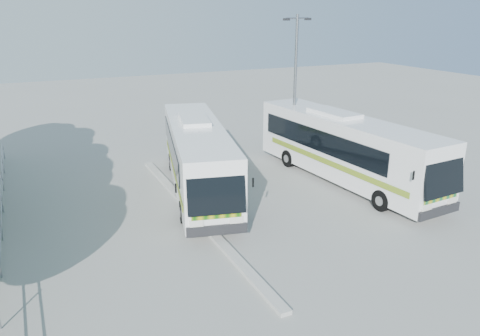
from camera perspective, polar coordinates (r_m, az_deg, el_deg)
ground at (r=20.15m, az=2.62°, el=-6.79°), size 100.00×100.00×0.00m
kerb_divider at (r=20.95m, az=-5.56°, el=-5.61°), size 0.40×16.00×0.15m
railing at (r=21.60m, az=-27.20°, el=-5.01°), size 0.06×22.00×1.00m
coach_main at (r=23.36m, az=-5.20°, el=1.57°), size 5.09×12.22×3.33m
coach_adjacent at (r=25.06m, az=12.69°, el=2.48°), size 3.37×12.45×3.42m
lamppost at (r=27.47m, az=6.72°, el=10.18°), size 2.05×0.70×8.47m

